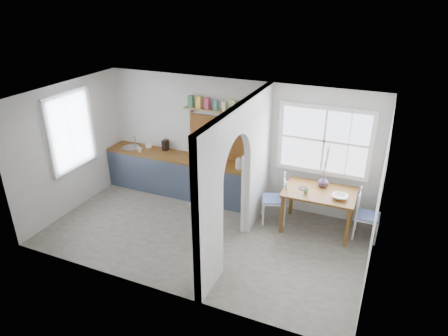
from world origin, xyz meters
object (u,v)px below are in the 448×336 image
at_px(chair_left, 274,199).
at_px(chair_right, 368,216).
at_px(kettle, 239,163).
at_px(vase, 323,181).
at_px(dining_table, 318,210).

xyz_separation_m(chair_left, chair_right, (1.74, 0.11, -0.02)).
bearing_deg(kettle, vase, 20.86).
xyz_separation_m(chair_left, kettle, (-0.82, 0.21, 0.52)).
distance_m(kettle, vase, 1.69).
relative_size(dining_table, kettle, 6.01).
height_order(chair_right, kettle, kettle).
bearing_deg(chair_left, kettle, -124.24).
xyz_separation_m(dining_table, chair_left, (-0.85, -0.03, 0.08)).
distance_m(chair_right, kettle, 2.61).
bearing_deg(chair_right, kettle, 88.27).
height_order(chair_left, kettle, kettle).
relative_size(chair_left, vase, 4.71).
bearing_deg(kettle, chair_right, 17.16).
distance_m(dining_table, vase, 0.55).
distance_m(chair_right, vase, 0.99).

